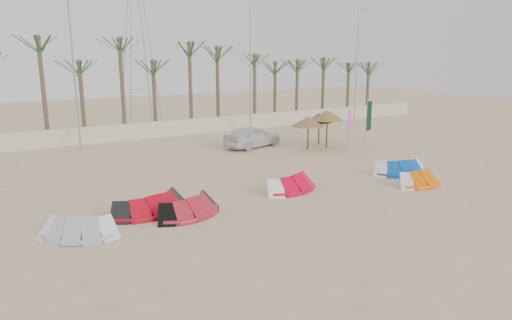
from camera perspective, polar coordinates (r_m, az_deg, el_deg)
ground at (r=19.12m, az=9.50°, el=-7.27°), size 120.00×120.00×0.00m
boundary_wall at (r=37.86m, az=-12.76°, el=3.69°), size 60.00×0.30×1.30m
palm_line at (r=39.03m, az=-12.98°, el=12.51°), size 52.00×4.00×7.70m
lamp_b at (r=33.99m, az=-21.78°, el=10.76°), size 1.25×0.14×11.00m
lamp_c at (r=38.95m, az=-0.67°, el=11.83°), size 1.25×0.14×11.00m
lamp_d at (r=46.25m, az=12.49°, el=11.72°), size 1.25×0.14×11.00m
pylon at (r=43.91m, az=-14.03°, el=4.02°), size 3.00×3.00×14.00m
kite_grey at (r=18.32m, az=-21.62°, el=-7.57°), size 3.39×2.62×0.90m
kite_red_left at (r=20.16m, az=-13.31°, el=-5.11°), size 3.82×2.26×0.90m
kite_red_mid at (r=19.52m, az=-8.60°, el=-5.51°), size 3.47×2.35×0.90m
kite_red_right at (r=22.98m, az=4.09°, el=-2.54°), size 3.81×2.50×0.90m
kite_orange at (r=25.14m, az=19.41°, el=-1.91°), size 3.02×1.73×0.90m
kite_blue at (r=27.05m, az=17.26°, el=-0.73°), size 3.55×2.26×0.90m
parasol_left at (r=33.15m, az=8.91°, el=5.56°), size 2.33×2.33×2.72m
parasol_mid at (r=32.30m, az=6.55°, el=4.82°), size 2.34×2.34×2.37m
parasol_right at (r=34.45m, az=7.92°, el=5.27°), size 1.96×1.96×2.36m
flag_pink at (r=34.62m, az=11.62°, el=4.53°), size 0.45×0.10×2.74m
flag_green at (r=35.32m, az=13.85°, el=5.22°), size 0.45×0.09×3.40m
car at (r=33.16m, az=-0.44°, el=2.97°), size 4.94×2.97×1.57m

